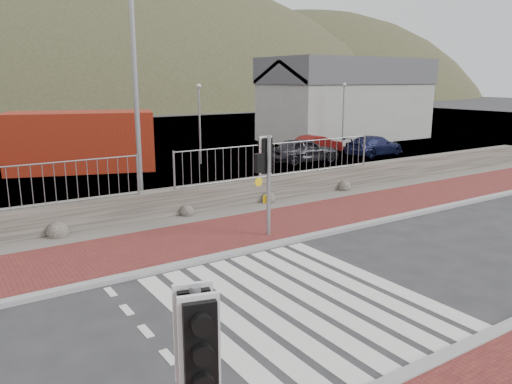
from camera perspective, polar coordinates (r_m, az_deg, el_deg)
ground at (r=10.29m, az=4.71°, el=-12.32°), size 220.00×220.00×0.00m
sidewalk_far at (r=13.84m, az=-6.87°, el=-5.49°), size 40.00×3.00×0.08m
kerb_near at (r=8.41m, az=18.12°, el=-18.76°), size 40.00×0.25×0.12m
kerb_far at (r=12.58m, az=-3.78°, el=-7.27°), size 40.00×0.25×0.12m
zebra_crossing at (r=10.29m, az=4.71°, el=-12.29°), size 4.62×5.60×0.01m
gravel_strip at (r=15.58m, az=-10.18°, el=-3.54°), size 40.00×1.50×0.06m
stone_wall at (r=16.19m, az=-11.36°, el=-1.43°), size 40.00×0.60×0.90m
railing at (r=15.78m, az=-11.37°, el=3.28°), size 18.07×0.07×1.22m
quay at (r=35.94m, az=-23.92°, el=4.75°), size 120.00×40.00×0.50m
harbor_building at (r=37.51m, az=10.28°, el=10.43°), size 12.20×6.20×5.80m
hills_backdrop at (r=99.86m, az=-24.88°, el=-4.34°), size 254.00×90.00×100.00m
traffic_signal_near at (r=4.82m, az=-6.74°, el=-18.57°), size 0.42×0.31×2.59m
traffic_signal_far at (r=13.61m, az=1.34°, el=3.14°), size 0.69×0.28×2.87m
streetlight at (r=16.40m, az=-13.21°, el=14.78°), size 1.78×0.93×8.92m
shipping_container at (r=25.70m, az=-19.32°, el=5.50°), size 7.31×4.84×2.82m
car_a at (r=26.73m, az=5.51°, el=4.78°), size 3.97×1.90×1.31m
car_b at (r=29.80m, az=6.94°, el=5.39°), size 3.43×1.32×1.12m
car_c at (r=29.90m, az=13.35°, el=5.20°), size 4.10×1.96×1.15m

